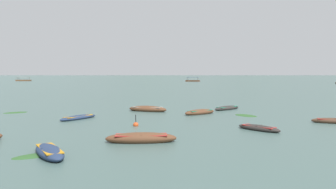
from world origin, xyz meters
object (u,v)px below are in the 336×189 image
at_px(rowboat_8, 49,152).
at_px(mooring_buoy, 136,125).
at_px(ferry_2, 23,80).
at_px(rowboat_6, 200,112).
at_px(rowboat_3, 259,128).
at_px(rowboat_4, 334,121).
at_px(rowboat_0, 141,138).
at_px(rowboat_5, 78,118).
at_px(rowboat_2, 227,108).
at_px(ferry_1, 193,81).
at_px(rowboat_1, 148,109).

xyz_separation_m(rowboat_8, mooring_buoy, (4.03, 8.88, -0.08)).
bearing_deg(mooring_buoy, ferry_2, 112.35).
relative_size(rowboat_6, ferry_2, 0.48).
height_order(rowboat_3, rowboat_4, rowboat_4).
distance_m(rowboat_0, mooring_buoy, 6.05).
bearing_deg(rowboat_6, rowboat_4, -34.04).
distance_m(rowboat_5, rowboat_6, 11.81).
height_order(rowboat_0, rowboat_2, rowboat_0).
relative_size(rowboat_2, rowboat_6, 1.03).
xyz_separation_m(rowboat_2, rowboat_6, (-3.80, -4.00, 0.03)).
bearing_deg(ferry_2, rowboat_3, -65.41).
distance_m(rowboat_3, rowboat_5, 15.68).
distance_m(rowboat_6, mooring_buoy, 9.43).
distance_m(rowboat_8, mooring_buoy, 9.76).
bearing_deg(rowboat_0, ferry_2, 111.78).
bearing_deg(ferry_1, rowboat_1, -100.39).
bearing_deg(rowboat_2, mooring_buoy, -132.13).
distance_m(rowboat_3, mooring_buoy, 9.24).
distance_m(rowboat_1, rowboat_3, 14.85).
bearing_deg(ferry_2, mooring_buoy, -67.65).
bearing_deg(rowboat_3, rowboat_4, 21.00).
distance_m(rowboat_2, rowboat_3, 13.65).
xyz_separation_m(rowboat_3, ferry_1, (17.18, 149.32, 0.30)).
height_order(rowboat_1, rowboat_8, rowboat_1).
relative_size(rowboat_0, rowboat_6, 1.12).
bearing_deg(rowboat_4, rowboat_1, 147.38).
relative_size(rowboat_8, ferry_2, 0.48).
xyz_separation_m(rowboat_3, ferry_2, (-77.24, 168.78, 0.30)).
relative_size(rowboat_1, rowboat_6, 1.21).
distance_m(rowboat_1, rowboat_2, 9.07).
xyz_separation_m(rowboat_1, rowboat_6, (5.22, -2.99, -0.03)).
height_order(rowboat_3, rowboat_6, rowboat_6).
xyz_separation_m(ferry_1, mooring_buoy, (-26.07, -146.81, -0.35)).
relative_size(rowboat_3, rowboat_4, 0.92).
bearing_deg(rowboat_2, rowboat_8, -125.14).
height_order(rowboat_0, mooring_buoy, mooring_buoy).
bearing_deg(rowboat_6, rowboat_8, -122.72).
distance_m(ferry_1, ferry_2, 96.41).
distance_m(rowboat_3, rowboat_8, 14.41).
relative_size(rowboat_0, rowboat_4, 1.17).
relative_size(rowboat_1, rowboat_5, 1.19).
distance_m(rowboat_1, rowboat_5, 8.52).
xyz_separation_m(ferry_1, ferry_2, (-94.43, 19.46, -0.00)).
xyz_separation_m(rowboat_0, mooring_buoy, (-0.49, 6.03, -0.12)).
relative_size(rowboat_1, ferry_2, 0.58).
bearing_deg(rowboat_0, rowboat_2, 60.87).
height_order(rowboat_0, rowboat_8, rowboat_0).
distance_m(rowboat_0, rowboat_6, 14.32).
relative_size(rowboat_0, ferry_2, 0.54).
xyz_separation_m(rowboat_5, rowboat_6, (11.47, 2.80, 0.05)).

